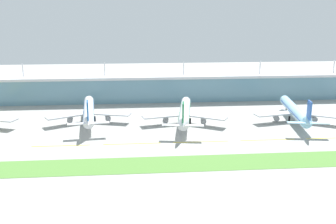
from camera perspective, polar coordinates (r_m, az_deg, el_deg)
name	(u,v)px	position (r m, az deg, el deg)	size (l,w,h in m)	color
ground_plane	(206,141)	(193.81, 5.70, -4.28)	(600.00, 600.00, 0.00)	#9E9E99
terminal_building	(183,86)	(285.24, 2.16, 3.92)	(288.00, 34.00, 27.79)	#6693A8
airliner_near_middle	(89,111)	(228.39, -11.63, 0.10)	(48.53, 66.03, 18.90)	white
airliner_center	(185,113)	(220.76, 2.48, -0.11)	(48.19, 65.47, 18.90)	silver
airliner_far_middle	(295,111)	(236.45, 18.25, 0.15)	(48.11, 65.48, 18.90)	#9ED1EA
taxiway_stripe_west	(61,146)	(192.97, -15.51, -4.84)	(28.00, 0.70, 0.04)	yellow
taxiway_stripe_mid_west	(132,144)	(189.58, -5.33, -4.70)	(28.00, 0.70, 0.04)	yellow
taxiway_stripe_centre	(201,142)	(192.24, 4.88, -4.41)	(28.00, 0.70, 0.04)	yellow
taxiway_stripe_mid_east	(268,140)	(200.70, 14.52, -4.01)	(28.00, 0.70, 0.04)	yellow
taxiway_stripe_east	(333,138)	(214.29, 23.14, -3.56)	(28.00, 0.70, 0.04)	yellow
grass_verge	(219,162)	(167.66, 7.49, -7.40)	(300.00, 18.00, 0.10)	#518438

